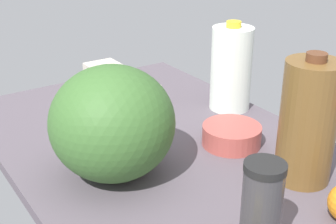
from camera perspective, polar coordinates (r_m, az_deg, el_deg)
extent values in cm
cube|color=#544B54|center=(121.41, 0.00, -4.96)|extent=(120.00, 76.00, 3.00)
ellipsoid|color=#39642C|center=(104.10, -6.80, -1.35)|extent=(28.04, 28.04, 26.04)
cube|color=#BDB4A6|center=(153.05, -5.89, 3.40)|extent=(33.17, 10.96, 7.47)
cylinder|color=brown|center=(105.98, 16.68, -1.25)|extent=(12.44, 12.44, 27.82)
cylinder|color=#59331E|center=(100.82, 17.67, 6.39)|extent=(4.35, 4.35, 1.80)
cylinder|color=#39373A|center=(84.81, 11.27, -11.85)|extent=(7.12, 7.12, 16.59)
cylinder|color=black|center=(79.94, 11.78, -6.61)|extent=(7.33, 7.33, 1.40)
cylinder|color=#AE4C45|center=(122.16, 7.76, -2.81)|extent=(15.28, 15.28, 5.27)
cylinder|color=white|center=(140.82, 7.71, 5.24)|extent=(12.22, 12.22, 24.99)
cylinder|color=yellow|center=(137.14, 8.02, 10.54)|extent=(4.28, 4.28, 1.80)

